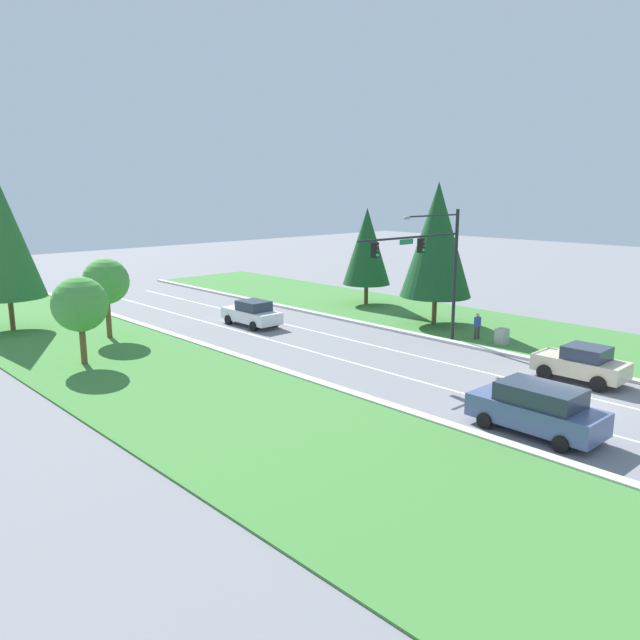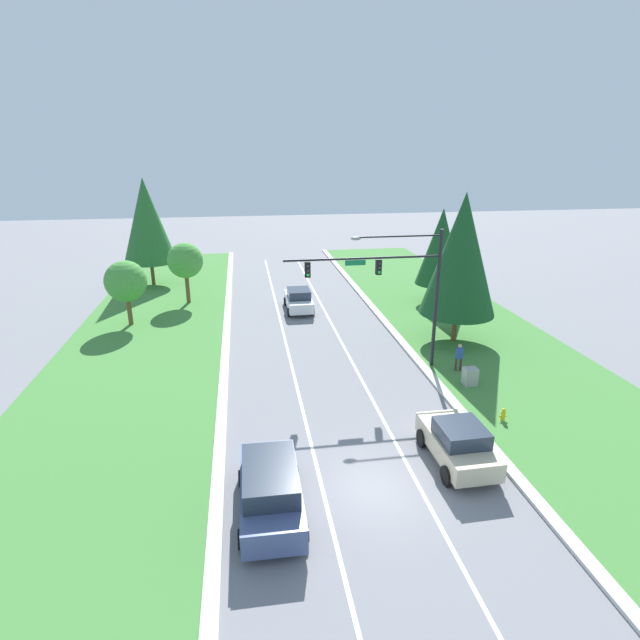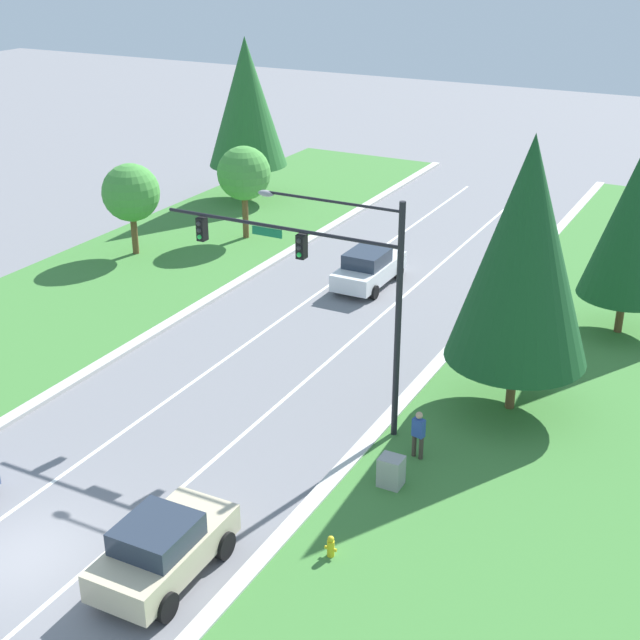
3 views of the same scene
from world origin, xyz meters
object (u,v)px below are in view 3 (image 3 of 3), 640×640
(traffic_signal_mast, at_px, (327,271))
(pedestrian, at_px, (418,433))
(oak_far_left_tree, at_px, (244,174))
(conifer_near_right_tree, at_px, (633,224))
(conifer_mid_left_tree, at_px, (246,102))
(champagne_sedan, at_px, (163,548))
(conifer_far_right_tree, at_px, (525,251))
(utility_cabinet, at_px, (391,472))
(fire_hydrant, at_px, (331,547))
(white_sedan, at_px, (369,268))
(oak_near_left_tree, at_px, (131,193))

(traffic_signal_mast, distance_m, pedestrian, 5.79)
(oak_far_left_tree, bearing_deg, conifer_near_right_tree, -9.01)
(conifer_mid_left_tree, bearing_deg, champagne_sedan, -61.68)
(champagne_sedan, distance_m, conifer_far_right_tree, 14.47)
(utility_cabinet, relative_size, fire_hydrant, 1.47)
(white_sedan, relative_size, conifer_far_right_tree, 0.48)
(utility_cabinet, xyz_separation_m, conifer_far_right_tree, (1.75, 6.22, 5.26))
(utility_cabinet, relative_size, conifer_mid_left_tree, 0.11)
(conifer_far_right_tree, bearing_deg, conifer_near_right_tree, 75.79)
(fire_hydrant, relative_size, oak_far_left_tree, 0.14)
(conifer_near_right_tree, relative_size, conifer_far_right_tree, 0.80)
(champagne_sedan, relative_size, oak_far_left_tree, 0.85)
(fire_hydrant, relative_size, oak_near_left_tree, 0.15)
(pedestrian, xyz_separation_m, fire_hydrant, (-0.22, -5.50, -0.59))
(champagne_sedan, relative_size, conifer_mid_left_tree, 0.44)
(fire_hydrant, relative_size, conifer_far_right_tree, 0.07)
(traffic_signal_mast, bearing_deg, oak_near_left_tree, 147.97)
(pedestrian, bearing_deg, champagne_sedan, 78.16)
(pedestrian, xyz_separation_m, conifer_near_right_tree, (3.70, 12.65, 3.73))
(white_sedan, xyz_separation_m, conifer_near_right_tree, (11.28, -0.03, 3.81))
(oak_near_left_tree, xyz_separation_m, conifer_mid_left_tree, (-0.11, 11.05, 2.68))
(champagne_sedan, xyz_separation_m, conifer_near_right_tree, (7.33, 20.79, 3.76))
(white_sedan, distance_m, oak_near_left_tree, 12.57)
(utility_cabinet, bearing_deg, conifer_mid_left_tree, 129.66)
(white_sedan, bearing_deg, conifer_mid_left_tree, 142.54)
(white_sedan, relative_size, conifer_near_right_tree, 0.60)
(utility_cabinet, xyz_separation_m, oak_near_left_tree, (-19.69, 12.83, 2.72))
(champagne_sedan, height_order, oak_near_left_tree, oak_near_left_tree)
(utility_cabinet, xyz_separation_m, oak_far_left_tree, (-16.10, 17.59, 3.03))
(white_sedan, height_order, conifer_mid_left_tree, conifer_mid_left_tree)
(traffic_signal_mast, relative_size, white_sedan, 1.87)
(fire_hydrant, bearing_deg, traffic_signal_mast, 118.16)
(utility_cabinet, height_order, conifer_far_right_tree, conifer_far_right_tree)
(champagne_sedan, bearing_deg, conifer_mid_left_tree, 117.36)
(champagne_sedan, bearing_deg, white_sedan, 99.78)
(conifer_far_right_tree, bearing_deg, oak_near_left_tree, 162.86)
(utility_cabinet, height_order, oak_near_left_tree, oak_near_left_tree)
(fire_hydrant, xyz_separation_m, oak_far_left_tree, (-16.01, 21.32, 3.20))
(traffic_signal_mast, height_order, oak_far_left_tree, traffic_signal_mast)
(oak_near_left_tree, height_order, conifer_mid_left_tree, conifer_mid_left_tree)
(champagne_sedan, bearing_deg, utility_cabinet, 60.21)
(fire_hydrant, xyz_separation_m, conifer_mid_left_tree, (-19.71, 27.60, 5.57))
(white_sedan, distance_m, utility_cabinet, 16.27)
(conifer_mid_left_tree, bearing_deg, traffic_signal_mast, -52.46)
(conifer_near_right_tree, xyz_separation_m, conifer_far_right_tree, (-2.08, -8.22, 1.11))
(oak_near_left_tree, bearing_deg, pedestrian, -29.14)
(utility_cabinet, bearing_deg, conifer_near_right_tree, 75.13)
(champagne_sedan, height_order, utility_cabinet, champagne_sedan)
(conifer_far_right_tree, bearing_deg, fire_hydrant, -100.49)
(traffic_signal_mast, relative_size, conifer_far_right_tree, 0.90)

